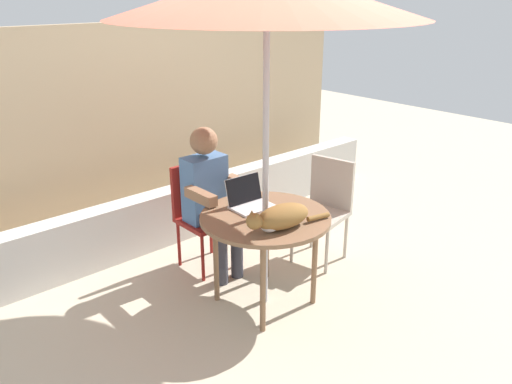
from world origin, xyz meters
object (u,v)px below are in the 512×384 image
patio_table (265,224)px  chair_occupied (200,207)px  laptop (248,198)px  cat (280,217)px  chair_empty (326,202)px  person_seated (210,194)px

patio_table → chair_occupied: size_ratio=1.06×
laptop → cat: bearing=-102.8°
chair_empty → laptop: (-0.86, 0.03, 0.26)m
chair_empty → person_seated: (-0.88, 0.47, 0.17)m
laptop → chair_occupied: bearing=92.2°
chair_empty → person_seated: bearing=152.0°
patio_table → cat: size_ratio=1.46×
chair_occupied → laptop: size_ratio=2.84×
patio_table → laptop: (0.02, 0.21, 0.13)m
person_seated → cat: (-0.08, -0.88, 0.11)m
cat → laptop: bearing=77.2°
person_seated → laptop: (0.02, -0.44, 0.09)m
patio_table → person_seated: size_ratio=0.77×
person_seated → laptop: bearing=-87.1°
chair_occupied → person_seated: (-0.00, -0.16, 0.17)m
person_seated → laptop: person_seated is taller
patio_table → chair_empty: chair_empty is taller
chair_empty → person_seated: person_seated is taller
patio_table → chair_occupied: 0.82m
patio_table → chair_empty: size_ratio=1.06×
chair_empty → cat: size_ratio=1.38×
chair_occupied → cat: bearing=-94.3°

